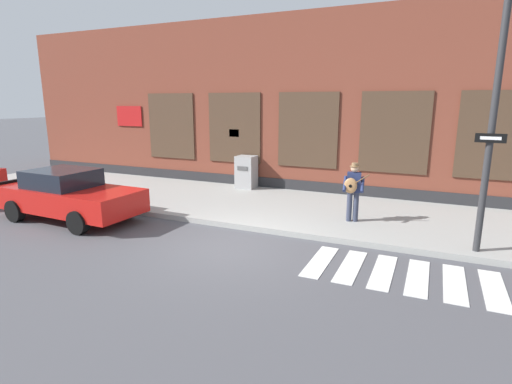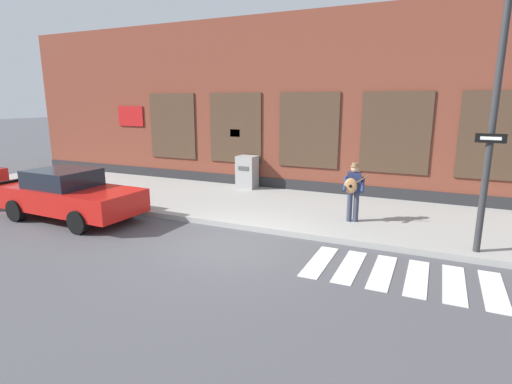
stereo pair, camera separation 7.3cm
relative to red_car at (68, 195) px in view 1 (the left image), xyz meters
name	(u,v)px [view 1 (the left image)]	position (x,y,z in m)	size (l,w,h in m)	color
ground_plane	(231,247)	(5.59, -0.11, -0.77)	(160.00, 160.00, 0.00)	#4C4C51
sidewalk	(284,208)	(5.59, 3.69, -0.69)	(28.00, 4.98, 0.16)	#9E9E99
building_backdrop	(322,106)	(5.59, 8.17, 2.58)	(28.00, 4.06, 6.72)	brown
crosswalk	(436,280)	(10.26, -0.10, -0.76)	(5.20, 1.90, 0.01)	silver
red_car	(68,195)	(0.00, 0.00, 0.00)	(4.66, 2.09, 1.53)	red
busker	(353,189)	(7.99, 2.81, 0.35)	(0.75, 0.58, 1.69)	#33384C
traffic_light	(502,70)	(11.01, 0.53, 3.33)	(0.62, 3.16, 5.75)	#2D2D30
utility_box	(246,172)	(3.24, 5.73, 0.03)	(0.74, 0.69, 1.28)	#9E9E9E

